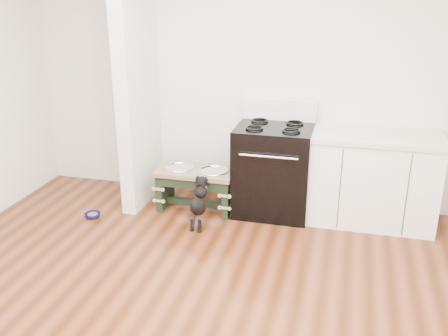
% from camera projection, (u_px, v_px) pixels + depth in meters
% --- Properties ---
extents(room_shell, '(5.00, 5.00, 5.00)m').
position_uv_depth(room_shell, '(175.00, 104.00, 2.81)').
color(room_shell, silver).
rests_on(room_shell, ground).
extents(partition_wall, '(0.15, 0.80, 2.70)m').
position_uv_depth(partition_wall, '(137.00, 78.00, 5.08)').
color(partition_wall, silver).
rests_on(partition_wall, ground).
extents(oven_range, '(0.76, 0.69, 1.14)m').
position_uv_depth(oven_range, '(273.00, 168.00, 5.10)').
color(oven_range, black).
rests_on(oven_range, ground).
extents(cabinet_run, '(1.24, 0.64, 0.91)m').
position_uv_depth(cabinet_run, '(372.00, 179.00, 4.90)').
color(cabinet_run, white).
rests_on(cabinet_run, ground).
extents(dog_feeder, '(0.81, 0.43, 0.46)m').
position_uv_depth(dog_feeder, '(196.00, 181.00, 5.21)').
color(dog_feeder, black).
rests_on(dog_feeder, ground).
extents(puppy, '(0.14, 0.41, 0.49)m').
position_uv_depth(puppy, '(199.00, 201.00, 4.85)').
color(puppy, black).
rests_on(puppy, ground).
extents(floor_bowl, '(0.18, 0.18, 0.05)m').
position_uv_depth(floor_bowl, '(93.00, 215.00, 5.10)').
color(floor_bowl, '#0B0D52').
rests_on(floor_bowl, ground).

